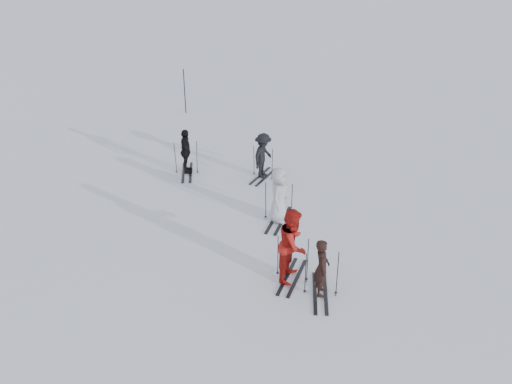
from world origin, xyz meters
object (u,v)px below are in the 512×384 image
piste_marker (185,91)px  skier_uphill_left (186,152)px  skier_red (293,245)px  skier_grey (279,196)px  skier_uphill_far (263,156)px  skier_near_dark (322,268)px

piste_marker → skier_uphill_left: bearing=-76.2°
piste_marker → skier_red: bearing=-64.4°
skier_red → skier_grey: (-0.62, 2.84, -0.14)m
skier_red → skier_uphill_far: skier_red is taller
skier_near_dark → skier_uphill_left: size_ratio=0.96×
skier_uphill_left → skier_uphill_far: (2.72, 0.02, -0.01)m
skier_near_dark → skier_red: 0.97m
skier_red → skier_grey: 2.91m
skier_near_dark → skier_uphill_left: skier_uphill_left is taller
skier_uphill_far → piste_marker: 7.30m
skier_grey → skier_uphill_far: 3.00m
skier_grey → piste_marker: 10.17m
skier_uphill_far → piste_marker: bearing=55.5°
skier_red → skier_uphill_left: bearing=48.1°
skier_near_dark → piste_marker: piste_marker is taller
skier_near_dark → skier_uphill_left: 7.95m
skier_red → piste_marker: bearing=37.8°
skier_red → skier_uphill_far: (-1.42, 5.73, -0.20)m
skier_uphill_far → skier_uphill_left: bearing=111.0°
skier_near_dark → skier_grey: 3.67m
skier_red → skier_grey: size_ratio=1.16×
skier_near_dark → piste_marker: bearing=24.1°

